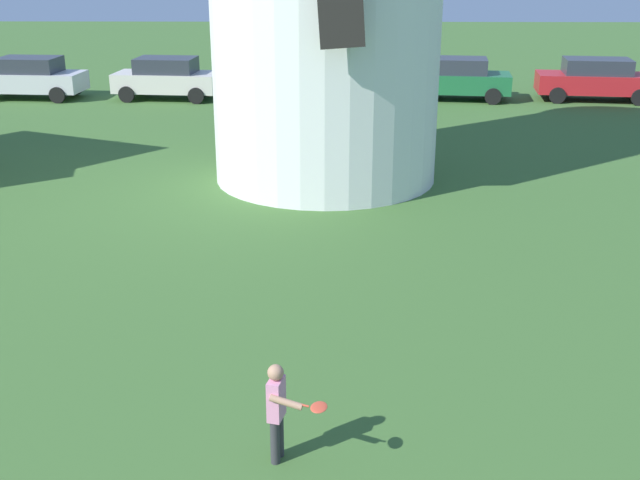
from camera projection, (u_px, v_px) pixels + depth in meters
The scene contains 6 objects.
player_far at pixel (278, 407), 8.67m from camera, with size 0.70×0.62×1.21m.
parked_car_silver at pixel (31, 77), 29.88m from camera, with size 4.07×2.12×1.56m.
parked_car_cream at pixel (167, 78), 29.77m from camera, with size 4.05×2.17×1.56m.
parked_car_blue at pixel (318, 75), 30.52m from camera, with size 4.31×2.12×1.56m.
parked_car_green at pixel (455, 78), 29.68m from camera, with size 4.30×2.30×1.56m.
parked_car_red at pixel (596, 79), 29.50m from camera, with size 4.48×2.32×1.56m.
Camera 1 is at (0.13, -3.29, 5.46)m, focal length 44.01 mm.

